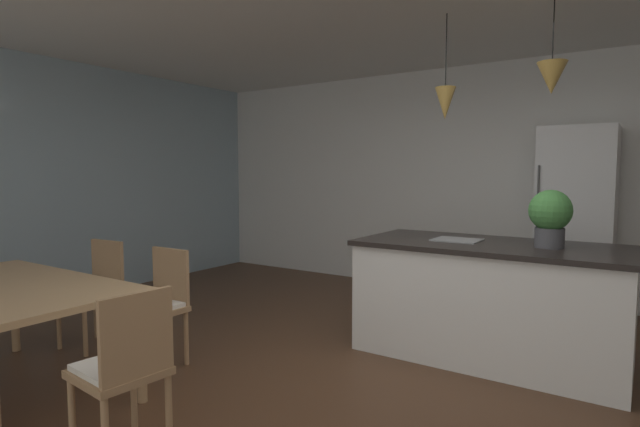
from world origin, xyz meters
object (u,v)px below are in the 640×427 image
Objects in this scene: chair_far_left at (95,289)px; kitchen_island at (489,299)px; dining_table at (4,295)px; chair_far_right at (157,303)px; potted_plant_on_island at (550,215)px; refrigerator at (576,222)px; chair_kitchen_end at (124,366)px.

chair_far_left is 3.22m from kitchen_island.
dining_table is at bearing -65.09° from chair_far_left.
dining_table is at bearing -114.69° from chair_far_right.
potted_plant_on_island is (3.23, 1.56, 0.66)m from chair_far_left.
chair_far_left is 3.65m from potted_plant_on_island.
potted_plant_on_island is at bearing 32.79° from chair_far_right.
refrigerator reaches higher than dining_table.
refrigerator is at bearing 90.39° from potted_plant_on_island.
chair_far_left is (-0.41, 0.87, -0.19)m from dining_table.
potted_plant_on_island is (2.43, 1.56, 0.66)m from chair_far_right.
chair_kitchen_end is at bearing -0.22° from dining_table.
chair_far_right is (-0.86, 0.88, 0.00)m from chair_kitchen_end.
kitchen_island reaches higher than dining_table.
potted_plant_on_island reaches higher than kitchen_island.
chair_far_left reaches higher than dining_table.
dining_table is at bearing 179.78° from chair_kitchen_end.
kitchen_island is 1.75m from refrigerator.
chair_far_left is at bearing -135.25° from refrigerator.
dining_table is 0.89× the size of kitchen_island.
chair_far_right is 0.43× the size of kitchen_island.
chair_far_left is 2.06× the size of potted_plant_on_island.
chair_far_left is 0.43× the size of kitchen_island.
chair_kitchen_end is at bearing -122.69° from potted_plant_on_island.
chair_kitchen_end is 2.97m from potted_plant_on_island.
dining_table is at bearing -124.71° from refrigerator.
chair_far_left is at bearing -154.19° from potted_plant_on_island.
chair_kitchen_end and chair_far_left have the same top height.
chair_far_right reaches higher than dining_table.
dining_table is 4.22× the size of potted_plant_on_island.
chair_kitchen_end and chair_far_right have the same top height.
dining_table is 2.05× the size of chair_kitchen_end.
chair_far_right is (0.40, 0.87, -0.19)m from dining_table.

